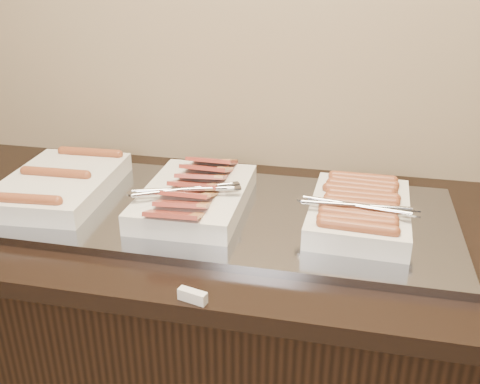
% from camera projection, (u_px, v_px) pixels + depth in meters
% --- Properties ---
extents(counter, '(2.06, 0.76, 0.90)m').
position_uv_depth(counter, '(208.00, 354.00, 1.53)').
color(counter, black).
rests_on(counter, ground).
extents(warming_tray, '(1.20, 0.50, 0.02)m').
position_uv_depth(warming_tray, '(208.00, 211.00, 1.34)').
color(warming_tray, gray).
rests_on(warming_tray, counter).
extents(dish_left, '(0.28, 0.41, 0.07)m').
position_uv_depth(dish_left, '(60.00, 184.00, 1.40)').
color(dish_left, silver).
rests_on(dish_left, warming_tray).
extents(dish_center, '(0.27, 0.39, 0.09)m').
position_uv_depth(dish_center, '(195.00, 195.00, 1.32)').
color(dish_center, silver).
rests_on(dish_center, warming_tray).
extents(dish_right, '(0.26, 0.34, 0.08)m').
position_uv_depth(dish_right, '(359.00, 209.00, 1.24)').
color(dish_right, silver).
rests_on(dish_right, warming_tray).
extents(label_holder, '(0.06, 0.03, 0.02)m').
position_uv_depth(label_holder, '(193.00, 296.00, 1.00)').
color(label_holder, silver).
rests_on(label_holder, counter).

